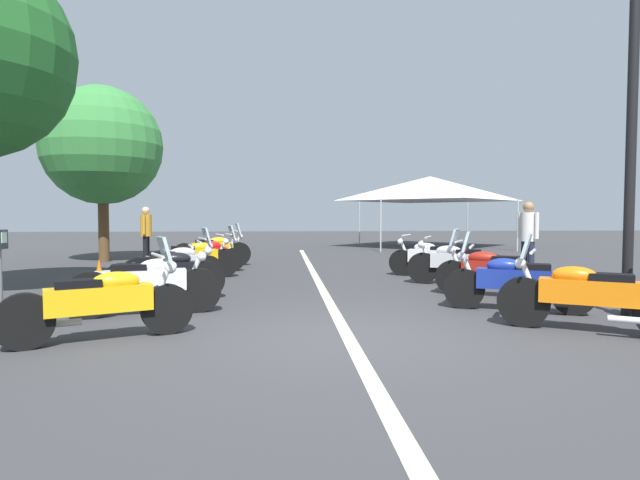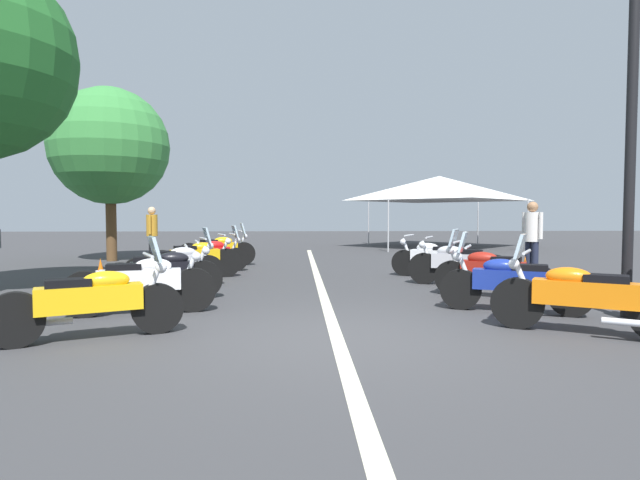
{
  "view_description": "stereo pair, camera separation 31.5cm",
  "coord_description": "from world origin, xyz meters",
  "px_view_note": "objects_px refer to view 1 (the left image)",
  "views": [
    {
      "loc": [
        -5.95,
        0.77,
        1.45
      ],
      "look_at": [
        4.54,
        0.0,
        0.94
      ],
      "focal_mm": 28.59,
      "sensor_mm": 36.0,
      "label": 1
    },
    {
      "loc": [
        -5.95,
        0.46,
        1.45
      ],
      "look_at": [
        4.54,
        0.0,
        0.94
      ],
      "focal_mm": 28.59,
      "sensor_mm": 36.0,
      "label": 2
    }
  ],
  "objects_px": {
    "motorcycle_right_row_3": "(456,263)",
    "motorcycle_right_row_4": "(432,258)",
    "traffic_cone_0": "(99,275)",
    "motorcycle_left_row_3": "(175,264)",
    "bystander_2": "(528,234)",
    "motorcycle_right_row_0": "(587,295)",
    "bystander_0": "(146,231)",
    "motorcycle_left_row_0": "(103,301)",
    "motorcycle_left_row_1": "(147,283)",
    "motorcycle_left_row_4": "(194,258)",
    "event_tent": "(430,189)",
    "roadside_tree_1": "(102,146)",
    "motorcycle_right_row_1": "(515,281)",
    "motorcycle_left_row_2": "(166,273)",
    "motorcycle_left_row_6": "(213,249)",
    "motorcycle_right_row_2": "(491,271)",
    "motorcycle_left_row_5": "(205,254)",
    "street_lamp_twin_globe": "(633,72)",
    "traffic_cone_1": "(522,271)"
  },
  "relations": [
    {
      "from": "motorcycle_left_row_6",
      "to": "bystander_2",
      "type": "relative_size",
      "value": 1.24
    },
    {
      "from": "motorcycle_left_row_3",
      "to": "bystander_2",
      "type": "bearing_deg",
      "value": -16.47
    },
    {
      "from": "motorcycle_right_row_2",
      "to": "traffic_cone_0",
      "type": "bearing_deg",
      "value": 20.2
    },
    {
      "from": "motorcycle_left_row_4",
      "to": "roadside_tree_1",
      "type": "xyz_separation_m",
      "value": [
        4.57,
        3.54,
        3.13
      ]
    },
    {
      "from": "motorcycle_right_row_0",
      "to": "motorcycle_right_row_1",
      "type": "distance_m",
      "value": 1.43
    },
    {
      "from": "motorcycle_left_row_5",
      "to": "motorcycle_right_row_3",
      "type": "bearing_deg",
      "value": -45.76
    },
    {
      "from": "motorcycle_left_row_2",
      "to": "motorcycle_left_row_3",
      "type": "bearing_deg",
      "value": 81.35
    },
    {
      "from": "motorcycle_right_row_0",
      "to": "traffic_cone_0",
      "type": "relative_size",
      "value": 3.15
    },
    {
      "from": "motorcycle_left_row_1",
      "to": "motorcycle_right_row_3",
      "type": "height_order",
      "value": "motorcycle_left_row_1"
    },
    {
      "from": "motorcycle_right_row_0",
      "to": "bystander_0",
      "type": "bearing_deg",
      "value": -18.83
    },
    {
      "from": "motorcycle_right_row_3",
      "to": "motorcycle_right_row_4",
      "type": "relative_size",
      "value": 1.03
    },
    {
      "from": "motorcycle_left_row_4",
      "to": "motorcycle_left_row_6",
      "type": "height_order",
      "value": "motorcycle_left_row_6"
    },
    {
      "from": "motorcycle_left_row_6",
      "to": "roadside_tree_1",
      "type": "distance_m",
      "value": 5.05
    },
    {
      "from": "motorcycle_right_row_1",
      "to": "motorcycle_right_row_0",
      "type": "bearing_deg",
      "value": 125.54
    },
    {
      "from": "motorcycle_left_row_0",
      "to": "motorcycle_right_row_0",
      "type": "height_order",
      "value": "motorcycle_right_row_0"
    },
    {
      "from": "motorcycle_left_row_6",
      "to": "traffic_cone_0",
      "type": "distance_m",
      "value": 4.86
    },
    {
      "from": "motorcycle_left_row_0",
      "to": "motorcycle_left_row_1",
      "type": "xyz_separation_m",
      "value": [
        1.51,
        -0.1,
        0.0
      ]
    },
    {
      "from": "motorcycle_left_row_1",
      "to": "motorcycle_left_row_2",
      "type": "distance_m",
      "value": 1.27
    },
    {
      "from": "motorcycle_left_row_4",
      "to": "event_tent",
      "type": "relative_size",
      "value": 0.33
    },
    {
      "from": "motorcycle_right_row_2",
      "to": "motorcycle_left_row_6",
      "type": "bearing_deg",
      "value": -15.75
    },
    {
      "from": "street_lamp_twin_globe",
      "to": "traffic_cone_0",
      "type": "relative_size",
      "value": 8.37
    },
    {
      "from": "traffic_cone_0",
      "to": "traffic_cone_1",
      "type": "xyz_separation_m",
      "value": [
        0.14,
        -8.5,
        0.0
      ]
    },
    {
      "from": "motorcycle_left_row_0",
      "to": "motorcycle_left_row_4",
      "type": "relative_size",
      "value": 0.98
    },
    {
      "from": "motorcycle_right_row_0",
      "to": "motorcycle_right_row_2",
      "type": "distance_m",
      "value": 2.78
    },
    {
      "from": "motorcycle_right_row_4",
      "to": "motorcycle_right_row_3",
      "type": "bearing_deg",
      "value": 125.35
    },
    {
      "from": "motorcycle_left_row_1",
      "to": "motorcycle_left_row_2",
      "type": "relative_size",
      "value": 1.07
    },
    {
      "from": "event_tent",
      "to": "motorcycle_left_row_3",
      "type": "bearing_deg",
      "value": 144.2
    },
    {
      "from": "motorcycle_right_row_0",
      "to": "traffic_cone_0",
      "type": "height_order",
      "value": "motorcycle_right_row_0"
    },
    {
      "from": "motorcycle_left_row_2",
      "to": "event_tent",
      "type": "distance_m",
      "value": 16.47
    },
    {
      "from": "motorcycle_left_row_4",
      "to": "motorcycle_right_row_0",
      "type": "xyz_separation_m",
      "value": [
        -5.78,
        -5.78,
        0.0
      ]
    },
    {
      "from": "motorcycle_left_row_5",
      "to": "motorcycle_right_row_4",
      "type": "relative_size",
      "value": 1.08
    },
    {
      "from": "bystander_2",
      "to": "roadside_tree_1",
      "type": "bearing_deg",
      "value": -51.81
    },
    {
      "from": "motorcycle_left_row_4",
      "to": "roadside_tree_1",
      "type": "bearing_deg",
      "value": 105.92
    },
    {
      "from": "motorcycle_left_row_5",
      "to": "bystander_0",
      "type": "relative_size",
      "value": 1.19
    },
    {
      "from": "motorcycle_left_row_6",
      "to": "bystander_2",
      "type": "bearing_deg",
      "value": -40.44
    },
    {
      "from": "motorcycle_left_row_5",
      "to": "motorcycle_right_row_1",
      "type": "height_order",
      "value": "motorcycle_right_row_1"
    },
    {
      "from": "motorcycle_right_row_2",
      "to": "motorcycle_left_row_5",
      "type": "bearing_deg",
      "value": -6.89
    },
    {
      "from": "motorcycle_right_row_4",
      "to": "traffic_cone_0",
      "type": "relative_size",
      "value": 3.04
    },
    {
      "from": "motorcycle_right_row_2",
      "to": "motorcycle_left_row_1",
      "type": "bearing_deg",
      "value": 42.8
    },
    {
      "from": "motorcycle_right_row_1",
      "to": "event_tent",
      "type": "bearing_deg",
      "value": -77.04
    },
    {
      "from": "motorcycle_left_row_5",
      "to": "traffic_cone_0",
      "type": "height_order",
      "value": "motorcycle_left_row_5"
    },
    {
      "from": "bystander_0",
      "to": "roadside_tree_1",
      "type": "bearing_deg",
      "value": -36.32
    },
    {
      "from": "motorcycle_right_row_0",
      "to": "bystander_0",
      "type": "height_order",
      "value": "bystander_0"
    },
    {
      "from": "motorcycle_right_row_2",
      "to": "bystander_2",
      "type": "distance_m",
      "value": 2.95
    },
    {
      "from": "motorcycle_right_row_0",
      "to": "bystander_2",
      "type": "distance_m",
      "value": 5.37
    },
    {
      "from": "motorcycle_left_row_3",
      "to": "motorcycle_left_row_4",
      "type": "xyz_separation_m",
      "value": [
        1.37,
        -0.13,
        0.01
      ]
    },
    {
      "from": "motorcycle_left_row_3",
      "to": "traffic_cone_1",
      "type": "relative_size",
      "value": 3.1
    },
    {
      "from": "motorcycle_left_row_3",
      "to": "roadside_tree_1",
      "type": "height_order",
      "value": "roadside_tree_1"
    },
    {
      "from": "motorcycle_left_row_0",
      "to": "motorcycle_left_row_5",
      "type": "xyz_separation_m",
      "value": [
        7.07,
        -0.1,
        -0.0
      ]
    },
    {
      "from": "motorcycle_right_row_0",
      "to": "motorcycle_right_row_4",
      "type": "height_order",
      "value": "motorcycle_right_row_0"
    }
  ]
}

